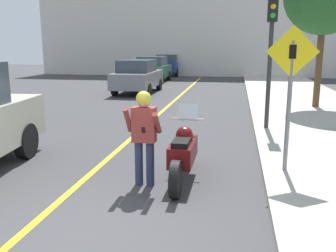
% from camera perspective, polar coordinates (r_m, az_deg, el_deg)
% --- Properties ---
extents(ground_plane, '(80.00, 80.00, 0.00)m').
position_cam_1_polar(ground_plane, '(5.17, -14.98, -15.75)').
color(ground_plane, '#38383A').
extents(road_center_line, '(0.12, 36.00, 0.01)m').
position_cam_1_polar(road_center_line, '(10.71, -4.28, -0.70)').
color(road_center_line, yellow).
rests_on(road_center_line, ground).
extents(building_backdrop, '(28.00, 1.20, 7.21)m').
position_cam_1_polar(building_backdrop, '(30.20, 6.64, 14.42)').
color(building_backdrop, beige).
rests_on(building_backdrop, ground).
extents(motorcycle, '(0.62, 2.26, 1.29)m').
position_cam_1_polar(motorcycle, '(6.71, 2.33, -4.14)').
color(motorcycle, black).
rests_on(motorcycle, ground).
extents(person_biker, '(0.59, 0.46, 1.65)m').
position_cam_1_polar(person_biker, '(6.34, -3.69, -0.48)').
color(person_biker, '#282D4C').
rests_on(person_biker, ground).
extents(crossing_sign, '(0.91, 0.08, 2.61)m').
position_cam_1_polar(crossing_sign, '(7.02, 18.13, 5.92)').
color(crossing_sign, slate).
rests_on(crossing_sign, sidewalk_curb).
extents(traffic_light, '(0.26, 0.30, 3.63)m').
position_cam_1_polar(traffic_light, '(10.64, 15.47, 13.19)').
color(traffic_light, '#2D2D30').
rests_on(traffic_light, sidewalk_curb).
extents(parked_car_grey, '(1.88, 4.20, 1.68)m').
position_cam_1_polar(parked_car_grey, '(19.27, -4.64, 7.59)').
color(parked_car_grey, black).
rests_on(parked_car_grey, ground).
extents(parked_car_green, '(1.88, 4.20, 1.68)m').
position_cam_1_polar(parked_car_green, '(25.08, -2.33, 8.68)').
color(parked_car_green, black).
rests_on(parked_car_green, ground).
extents(parked_car_blue, '(1.88, 4.20, 1.68)m').
position_cam_1_polar(parked_car_blue, '(30.79, 0.13, 9.34)').
color(parked_car_blue, black).
rests_on(parked_car_blue, ground).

